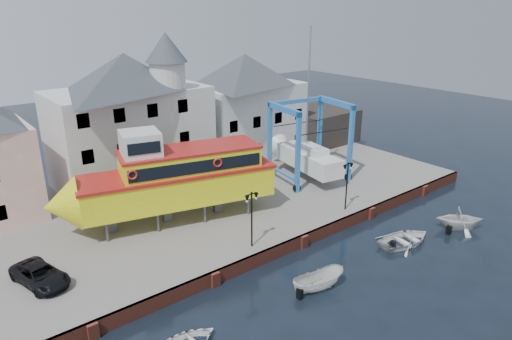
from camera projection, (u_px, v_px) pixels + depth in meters
ground at (303, 247)px, 34.43m from camera, size 140.00×140.00×0.00m
hardstanding at (221, 196)px, 42.35m from camera, size 44.00×22.00×1.00m
quay_wall at (303, 241)px, 34.34m from camera, size 44.00×0.47×1.00m
building_white_main at (131, 117)px, 42.58m from camera, size 14.00×8.30×14.00m
building_white_right at (245, 105)px, 51.40m from camera, size 12.00×8.00×11.20m
shed_dark at (319, 125)px, 57.01m from camera, size 8.00×7.00×4.00m
lamp_post_left at (252, 206)px, 31.54m from camera, size 1.12×0.32×4.20m
lamp_post_right at (348, 174)px, 37.39m from camera, size 1.12×0.32×4.20m
tour_boat at (165, 179)px, 35.19m from camera, size 17.84×8.24×7.56m
travel_lift at (304, 152)px, 45.29m from camera, size 7.55×9.87×14.51m
van at (40, 275)px, 28.05m from camera, size 3.09×4.78×1.23m
motorboat_a at (318, 289)px, 29.36m from camera, size 3.95×2.18×1.44m
motorboat_b at (405, 243)px, 34.99m from camera, size 5.05×3.99×0.95m
motorboat_c at (459, 228)px, 37.32m from camera, size 5.00×4.97×2.00m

